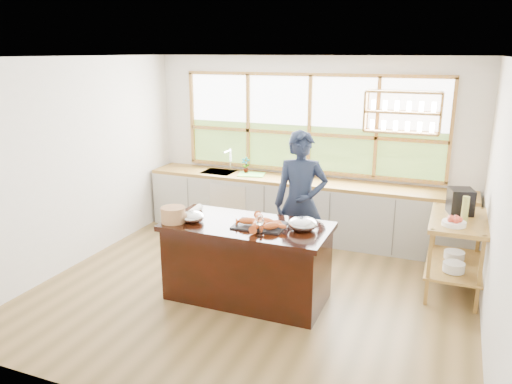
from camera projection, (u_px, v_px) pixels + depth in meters
The scene contains 18 objects.
ground_plane at pixel (254, 290), 5.98m from camera, with size 5.00×5.00×0.00m, color olive.
room_shell at pixel (272, 139), 5.95m from camera, with size 5.02×4.52×2.71m.
back_counter at pixel (301, 208), 7.59m from camera, with size 4.90×0.63×0.90m.
right_shelf_unit at pixel (456, 243), 5.82m from camera, with size 0.62×1.10×0.90m.
island at pixel (247, 261), 5.68m from camera, with size 1.85×0.90×0.90m.
cook at pixel (301, 203), 6.25m from camera, with size 0.67×0.44×1.83m, color #172035.
potted_plant at pixel (246, 165), 7.82m from camera, with size 0.14×0.09×0.26m, color slate.
cutting_board at pixel (251, 174), 7.76m from camera, with size 0.40×0.30×0.01m, color #6BD04C.
espresso_machine at pixel (460, 201), 5.88m from camera, with size 0.26×0.28×0.30m, color black.
wine_bottle at pixel (465, 210), 5.57m from camera, with size 0.08×0.08×0.31m, color #A1AA4C.
fruit_bowl at pixel (454, 222), 5.50m from camera, with size 0.26×0.26×0.11m.
slate_board at pixel (259, 225), 5.49m from camera, with size 0.55×0.40×0.02m, color black.
lobster_pile at pixel (260, 222), 5.44m from camera, with size 0.52×0.48×0.08m.
mixing_bowl_left at pixel (193, 217), 5.62m from camera, with size 0.27×0.27×0.13m, color silver.
mixing_bowl_right at pixel (303, 224), 5.36m from camera, with size 0.31×0.31×0.15m, color silver.
wine_glass at pixel (260, 222), 5.15m from camera, with size 0.08×0.08×0.22m.
wicker_basket at pixel (173, 215), 5.60m from camera, with size 0.27×0.27×0.17m, color #B07748.
parchment_roll at pixel (195, 210), 5.90m from camera, with size 0.08×0.08×0.30m, color white.
Camera 1 is at (2.05, -5.03, 2.76)m, focal length 35.00 mm.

